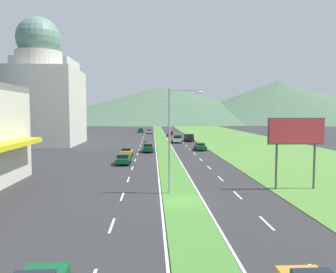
# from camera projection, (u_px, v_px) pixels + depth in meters

# --- Properties ---
(ground_plane) EXTENTS (600.00, 600.00, 0.00)m
(ground_plane) POSITION_uv_depth(u_px,v_px,m) (183.00, 202.00, 26.75)
(ground_plane) COLOR #2D2D30
(grass_median) EXTENTS (3.20, 240.00, 0.06)m
(grass_median) POSITION_uv_depth(u_px,v_px,m) (162.00, 140.00, 86.53)
(grass_median) COLOR #477F33
(grass_median) RESTS_ON ground_plane
(grass_verge_right) EXTENTS (24.00, 240.00, 0.06)m
(grass_verge_right) POSITION_uv_depth(u_px,v_px,m) (238.00, 140.00, 87.51)
(grass_verge_right) COLOR #518438
(grass_verge_right) RESTS_ON ground_plane
(lane_dash_left_2) EXTENTS (0.16, 2.80, 0.01)m
(lane_dash_left_2) POSITION_uv_depth(u_px,v_px,m) (112.00, 225.00, 21.19)
(lane_dash_left_2) COLOR silver
(lane_dash_left_2) RESTS_ON ground_plane
(lane_dash_left_3) EXTENTS (0.16, 2.80, 0.01)m
(lane_dash_left_3) POSITION_uv_depth(u_px,v_px,m) (122.00, 197.00, 28.50)
(lane_dash_left_3) COLOR silver
(lane_dash_left_3) RESTS_ON ground_plane
(lane_dash_left_4) EXTENTS (0.16, 2.80, 0.01)m
(lane_dash_left_4) POSITION_uv_depth(u_px,v_px,m) (128.00, 179.00, 35.80)
(lane_dash_left_4) COLOR silver
(lane_dash_left_4) RESTS_ON ground_plane
(lane_dash_left_5) EXTENTS (0.16, 2.80, 0.01)m
(lane_dash_left_5) POSITION_uv_depth(u_px,v_px,m) (132.00, 168.00, 43.10)
(lane_dash_left_5) COLOR silver
(lane_dash_left_5) RESTS_ON ground_plane
(lane_dash_left_6) EXTENTS (0.16, 2.80, 0.01)m
(lane_dash_left_6) POSITION_uv_depth(u_px,v_px,m) (135.00, 160.00, 50.41)
(lane_dash_left_6) COLOR silver
(lane_dash_left_6) RESTS_ON ground_plane
(lane_dash_left_7) EXTENTS (0.16, 2.80, 0.01)m
(lane_dash_left_7) POSITION_uv_depth(u_px,v_px,m) (137.00, 154.00, 57.71)
(lane_dash_left_7) COLOR silver
(lane_dash_left_7) RESTS_ON ground_plane
(lane_dash_left_8) EXTENTS (0.16, 2.80, 0.01)m
(lane_dash_left_8) POSITION_uv_depth(u_px,v_px,m) (139.00, 149.00, 65.01)
(lane_dash_left_8) COLOR silver
(lane_dash_left_8) RESTS_ON ground_plane
(lane_dash_left_9) EXTENTS (0.16, 2.80, 0.01)m
(lane_dash_left_9) POSITION_uv_depth(u_px,v_px,m) (140.00, 146.00, 72.32)
(lane_dash_left_9) COLOR silver
(lane_dash_left_9) RESTS_ON ground_plane
(lane_dash_left_10) EXTENTS (0.16, 2.80, 0.01)m
(lane_dash_left_10) POSITION_uv_depth(u_px,v_px,m) (141.00, 143.00, 79.62)
(lane_dash_left_10) COLOR silver
(lane_dash_left_10) RESTS_ON ground_plane
(lane_dash_left_11) EXTENTS (0.16, 2.80, 0.01)m
(lane_dash_left_11) POSITION_uv_depth(u_px,v_px,m) (142.00, 140.00, 86.92)
(lane_dash_left_11) COLOR silver
(lane_dash_left_11) RESTS_ON ground_plane
(lane_dash_left_12) EXTENTS (0.16, 2.80, 0.01)m
(lane_dash_left_12) POSITION_uv_depth(u_px,v_px,m) (143.00, 138.00, 94.23)
(lane_dash_left_12) COLOR silver
(lane_dash_left_12) RESTS_ON ground_plane
(lane_dash_left_13) EXTENTS (0.16, 2.80, 0.01)m
(lane_dash_left_13) POSITION_uv_depth(u_px,v_px,m) (144.00, 136.00, 101.53)
(lane_dash_left_13) COLOR silver
(lane_dash_left_13) RESTS_ON ground_plane
(lane_dash_left_14) EXTENTS (0.16, 2.80, 0.01)m
(lane_dash_left_14) POSITION_uv_depth(u_px,v_px,m) (144.00, 135.00, 108.84)
(lane_dash_left_14) COLOR silver
(lane_dash_left_14) RESTS_ON ground_plane
(lane_dash_left_15) EXTENTS (0.16, 2.80, 0.01)m
(lane_dash_left_15) POSITION_uv_depth(u_px,v_px,m) (145.00, 133.00, 116.14)
(lane_dash_left_15) COLOR silver
(lane_dash_left_15) RESTS_ON ground_plane
(lane_dash_right_2) EXTENTS (0.16, 2.80, 0.01)m
(lane_dash_right_2) POSITION_uv_depth(u_px,v_px,m) (267.00, 223.00, 21.68)
(lane_dash_right_2) COLOR silver
(lane_dash_right_2) RESTS_ON ground_plane
(lane_dash_right_3) EXTENTS (0.16, 2.80, 0.01)m
(lane_dash_right_3) POSITION_uv_depth(u_px,v_px,m) (238.00, 195.00, 28.99)
(lane_dash_right_3) COLOR silver
(lane_dash_right_3) RESTS_ON ground_plane
(lane_dash_right_4) EXTENTS (0.16, 2.80, 0.01)m
(lane_dash_right_4) POSITION_uv_depth(u_px,v_px,m) (221.00, 179.00, 36.29)
(lane_dash_right_4) COLOR silver
(lane_dash_right_4) RESTS_ON ground_plane
(lane_dash_right_5) EXTENTS (0.16, 2.80, 0.01)m
(lane_dash_right_5) POSITION_uv_depth(u_px,v_px,m) (209.00, 168.00, 43.59)
(lane_dash_right_5) COLOR silver
(lane_dash_right_5) RESTS_ON ground_plane
(lane_dash_right_6) EXTENTS (0.16, 2.80, 0.01)m
(lane_dash_right_6) POSITION_uv_depth(u_px,v_px,m) (201.00, 160.00, 50.90)
(lane_dash_right_6) COLOR silver
(lane_dash_right_6) RESTS_ON ground_plane
(lane_dash_right_7) EXTENTS (0.16, 2.80, 0.01)m
(lane_dash_right_7) POSITION_uv_depth(u_px,v_px,m) (195.00, 154.00, 58.20)
(lane_dash_right_7) COLOR silver
(lane_dash_right_7) RESTS_ON ground_plane
(lane_dash_right_8) EXTENTS (0.16, 2.80, 0.01)m
(lane_dash_right_8) POSITION_uv_depth(u_px,v_px,m) (190.00, 149.00, 65.50)
(lane_dash_right_8) COLOR silver
(lane_dash_right_8) RESTS_ON ground_plane
(lane_dash_right_9) EXTENTS (0.16, 2.80, 0.01)m
(lane_dash_right_9) POSITION_uv_depth(u_px,v_px,m) (186.00, 146.00, 72.81)
(lane_dash_right_9) COLOR silver
(lane_dash_right_9) RESTS_ON ground_plane
(lane_dash_right_10) EXTENTS (0.16, 2.80, 0.01)m
(lane_dash_right_10) POSITION_uv_depth(u_px,v_px,m) (183.00, 143.00, 80.11)
(lane_dash_right_10) COLOR silver
(lane_dash_right_10) RESTS_ON ground_plane
(lane_dash_right_11) EXTENTS (0.16, 2.80, 0.01)m
(lane_dash_right_11) POSITION_uv_depth(u_px,v_px,m) (181.00, 140.00, 87.41)
(lane_dash_right_11) COLOR silver
(lane_dash_right_11) RESTS_ON ground_plane
(lane_dash_right_12) EXTENTS (0.16, 2.80, 0.01)m
(lane_dash_right_12) POSITION_uv_depth(u_px,v_px,m) (178.00, 138.00, 94.72)
(lane_dash_right_12) COLOR silver
(lane_dash_right_12) RESTS_ON ground_plane
(lane_dash_right_13) EXTENTS (0.16, 2.80, 0.01)m
(lane_dash_right_13) POSITION_uv_depth(u_px,v_px,m) (177.00, 136.00, 102.02)
(lane_dash_right_13) COLOR silver
(lane_dash_right_13) RESTS_ON ground_plane
(lane_dash_right_14) EXTENTS (0.16, 2.80, 0.01)m
(lane_dash_right_14) POSITION_uv_depth(u_px,v_px,m) (175.00, 135.00, 109.32)
(lane_dash_right_14) COLOR silver
(lane_dash_right_14) RESTS_ON ground_plane
(lane_dash_right_15) EXTENTS (0.16, 2.80, 0.01)m
(lane_dash_right_15) POSITION_uv_depth(u_px,v_px,m) (173.00, 133.00, 116.63)
(lane_dash_right_15) COLOR silver
(lane_dash_right_15) RESTS_ON ground_plane
(edge_line_median_left) EXTENTS (0.16, 240.00, 0.01)m
(edge_line_median_left) POSITION_uv_depth(u_px,v_px,m) (155.00, 140.00, 86.44)
(edge_line_median_left) COLOR silver
(edge_line_median_left) RESTS_ON ground_plane
(edge_line_median_right) EXTENTS (0.16, 240.00, 0.01)m
(edge_line_median_right) POSITION_uv_depth(u_px,v_px,m) (168.00, 140.00, 86.61)
(edge_line_median_right) COLOR silver
(edge_line_median_right) RESTS_ON ground_plane
(domed_building) EXTENTS (17.43, 17.43, 28.88)m
(domed_building) POSITION_uv_depth(u_px,v_px,m) (40.00, 95.00, 74.83)
(domed_building) COLOR beige
(domed_building) RESTS_ON ground_plane
(midrise_colored) EXTENTS (15.78, 15.78, 22.88)m
(midrise_colored) POSITION_uv_depth(u_px,v_px,m) (48.00, 99.00, 97.28)
(midrise_colored) COLOR silver
(midrise_colored) RESTS_ON ground_plane
(hill_far_left) EXTENTS (171.71, 171.71, 20.73)m
(hill_far_left) POSITION_uv_depth(u_px,v_px,m) (3.00, 109.00, 253.60)
(hill_far_left) COLOR #3D5647
(hill_far_left) RESTS_ON ground_plane
(hill_far_center) EXTENTS (213.85, 213.85, 29.65)m
(hill_far_center) POSITION_uv_depth(u_px,v_px,m) (164.00, 104.00, 278.23)
(hill_far_center) COLOR #47664C
(hill_far_center) RESTS_ON ground_plane
(hill_far_right) EXTENTS (187.91, 187.91, 32.78)m
(hill_far_right) POSITION_uv_depth(u_px,v_px,m) (278.00, 102.00, 265.40)
(hill_far_right) COLOR #47664C
(hill_far_right) RESTS_ON ground_plane
(street_lamp_near) EXTENTS (3.06, 0.28, 9.47)m
(street_lamp_near) POSITION_uv_depth(u_px,v_px,m) (173.00, 133.00, 29.23)
(street_lamp_near) COLOR #99999E
(street_lamp_near) RESTS_ON ground_plane
(street_lamp_mid) EXTENTS (2.68, 0.28, 9.40)m
(street_lamp_mid) POSITION_uv_depth(u_px,v_px,m) (168.00, 124.00, 54.69)
(street_lamp_mid) COLOR #99999E
(street_lamp_mid) RESTS_ON ground_plane
(billboard_roadside) EXTENTS (5.45, 0.28, 6.82)m
(billboard_roadside) POSITION_uv_depth(u_px,v_px,m) (296.00, 135.00, 30.76)
(billboard_roadside) COLOR #4C4C51
(billboard_roadside) RESTS_ON ground_plane
(car_0) EXTENTS (1.97, 4.36, 1.54)m
(car_0) POSITION_uv_depth(u_px,v_px,m) (141.00, 130.00, 121.84)
(car_0) COLOR #0C5128
(car_0) RESTS_ON ground_plane
(car_1) EXTENTS (2.02, 4.53, 1.43)m
(car_1) POSITION_uv_depth(u_px,v_px,m) (200.00, 146.00, 63.85)
(car_1) COLOR #0C5128
(car_1) RESTS_ON ground_plane
(car_2) EXTENTS (1.86, 4.13, 1.47)m
(car_2) POSITION_uv_depth(u_px,v_px,m) (127.00, 152.00, 54.75)
(car_2) COLOR yellow
(car_2) RESTS_ON ground_plane
(car_5) EXTENTS (1.88, 4.02, 1.51)m
(car_5) POSITION_uv_depth(u_px,v_px,m) (170.00, 134.00, 102.39)
(car_5) COLOR maroon
(car_5) RESTS_ON ground_plane
(car_6) EXTENTS (1.99, 4.46, 1.47)m
(car_6) POSITION_uv_depth(u_px,v_px,m) (123.00, 159.00, 46.50)
(car_6) COLOR #0C5128
(car_6) RESTS_ON ground_plane
(car_7) EXTENTS (1.93, 4.42, 1.50)m
(car_7) POSITION_uv_depth(u_px,v_px,m) (150.00, 131.00, 114.60)
(car_7) COLOR #B2B2B7
(car_7) RESTS_ON ground_plane
(car_8) EXTENTS (1.97, 4.54, 1.61)m
(car_8) POSITION_uv_depth(u_px,v_px,m) (148.00, 148.00, 60.85)
(car_8) COLOR #0C5128
(car_8) RESTS_ON ground_plane
(pickup_truck_0) EXTENTS (2.18, 5.40, 2.00)m
(pickup_truck_0) POSITION_uv_depth(u_px,v_px,m) (177.00, 139.00, 79.47)
(pickup_truck_0) COLOR silver
(pickup_truck_0) RESTS_ON ground_plane
(pickup_truck_1) EXTENTS (2.18, 5.40, 2.00)m
(pickup_truck_1) POSITION_uv_depth(u_px,v_px,m) (189.00, 138.00, 83.15)
(pickup_truck_1) COLOR black
(pickup_truck_1) RESTS_ON ground_plane
(motorcycle_rider) EXTENTS (0.36, 2.00, 1.80)m
(motorcycle_rider) POSITION_uv_depth(u_px,v_px,m) (145.00, 146.00, 65.42)
(motorcycle_rider) COLOR black
(motorcycle_rider) RESTS_ON ground_plane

